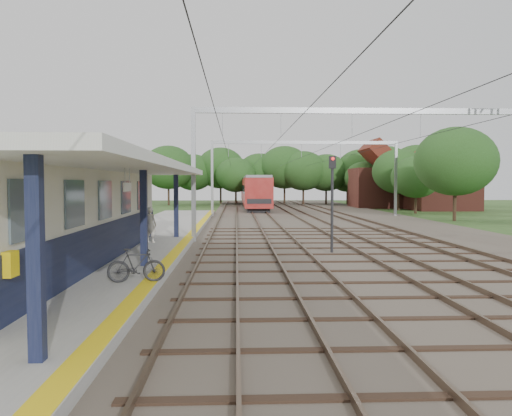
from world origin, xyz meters
name	(u,v)px	position (x,y,z in m)	size (l,w,h in m)	color
ground	(364,324)	(0.00, 0.00, 0.00)	(160.00, 160.00, 0.00)	#2D4C1E
ballast_bed	(319,220)	(4.00, 30.00, 0.05)	(18.00, 90.00, 0.10)	#473D33
platform	(142,243)	(-7.50, 14.00, 0.17)	(5.00, 52.00, 0.35)	gray
yellow_stripe	(187,239)	(-5.25, 14.00, 0.35)	(0.45, 52.00, 0.01)	yellow
station_building	(64,214)	(-8.88, 7.00, 2.04)	(3.41, 18.00, 3.40)	beige
canopy	(86,167)	(-7.77, 6.00, 3.64)	(6.40, 20.00, 3.44)	black
rail_tracks	(289,219)	(1.50, 30.00, 0.18)	(11.80, 88.00, 0.15)	brown
catenary_system	(322,150)	(3.39, 25.28, 5.51)	(17.22, 88.00, 7.00)	gray
tree_band	(285,170)	(3.84, 57.12, 4.92)	(31.72, 30.88, 8.82)	#382619
house_near	(442,184)	(21.00, 46.00, 2.99)	(7.00, 6.12, 7.89)	brown
house_far	(384,182)	(16.00, 52.00, 3.23)	(8.00, 6.12, 8.66)	brown
person	(150,225)	(-6.82, 12.60, 1.18)	(0.61, 0.40, 1.67)	silver
bicycle	(136,265)	(-5.60, 3.16, 0.83)	(0.45, 1.59, 0.95)	black
train	(253,190)	(-0.50, 57.17, 2.14)	(2.92, 36.36, 3.84)	black
signal_post	(332,193)	(1.35, 10.69, 2.68)	(0.33, 0.30, 4.28)	black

